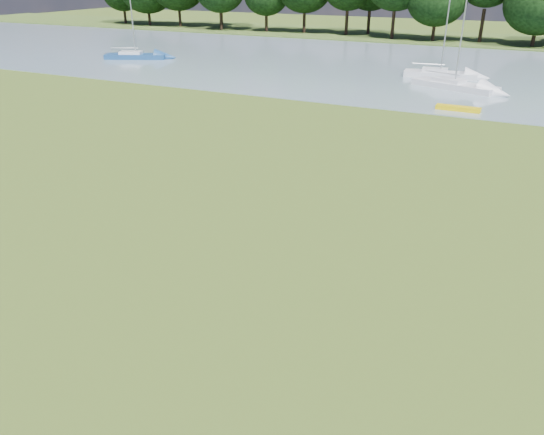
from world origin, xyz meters
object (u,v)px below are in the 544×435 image
at_px(kayak, 458,108).
at_px(sailboat_4, 135,54).
at_px(sailboat_3, 454,83).
at_px(sailboat_5, 440,72).

distance_m(kayak, sailboat_4, 39.88).
xyz_separation_m(kayak, sailboat_3, (-1.65, 8.29, 0.34)).
height_order(sailboat_3, sailboat_4, sailboat_3).
distance_m(kayak, sailboat_5, 13.98).
relative_size(sailboat_4, sailboat_5, 1.20).
relative_size(sailboat_3, sailboat_4, 1.01).
bearing_deg(sailboat_4, kayak, -38.53).
height_order(kayak, sailboat_3, sailboat_3).
height_order(kayak, sailboat_4, sailboat_4).
height_order(kayak, sailboat_5, sailboat_5).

